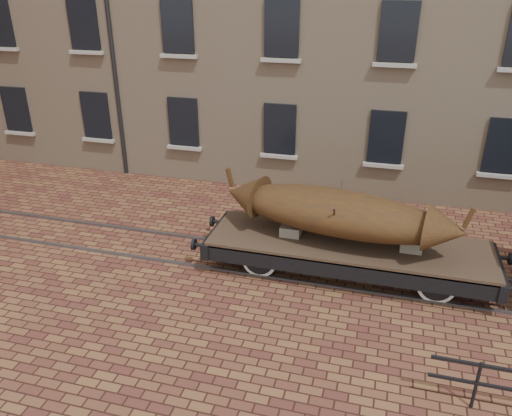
# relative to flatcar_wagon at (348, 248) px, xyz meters

# --- Properties ---
(ground) EXTENTS (90.00, 90.00, 0.00)m
(ground) POSITION_rel_flatcar_wagon_xyz_m (-0.42, 0.00, -0.73)
(ground) COLOR #4F261F
(rail_track) EXTENTS (30.00, 1.52, 0.06)m
(rail_track) POSITION_rel_flatcar_wagon_xyz_m (-0.42, 0.00, -0.70)
(rail_track) COLOR #59595E
(rail_track) RESTS_ON ground
(flatcar_wagon) EXTENTS (7.76, 2.10, 1.17)m
(flatcar_wagon) POSITION_rel_flatcar_wagon_xyz_m (0.00, 0.00, 0.00)
(flatcar_wagon) COLOR #453123
(flatcar_wagon) RESTS_ON ground
(iron_boat) EXTENTS (5.99, 2.43, 1.46)m
(iron_boat) POSITION_rel_flatcar_wagon_xyz_m (-0.34, 0.00, 0.95)
(iron_boat) COLOR #4A2A0F
(iron_boat) RESTS_ON flatcar_wagon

